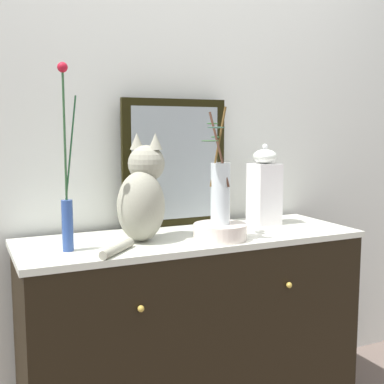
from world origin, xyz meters
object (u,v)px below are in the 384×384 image
Objects in this scene: mirror_leaning at (175,163)px; cat_sitting at (142,195)px; vase_slim_green at (67,198)px; bowl_porcelain at (220,232)px; jar_lidded_porcelain at (264,188)px; vase_glass_clear at (220,190)px; sideboard at (192,331)px.

cat_sitting is (-0.24, -0.23, -0.10)m from mirror_leaning.
bowl_porcelain is at bearing -6.08° from vase_slim_green.
jar_lidded_porcelain is at bearing -20.02° from mirror_leaning.
jar_lidded_porcelain is (0.39, -0.14, -0.12)m from mirror_leaning.
vase_glass_clear is at bearing 167.90° from bowl_porcelain.
sideboard is 0.47m from bowl_porcelain.
cat_sitting is 0.30m from vase_slim_green.
cat_sitting is 1.98× the size of bowl_porcelain.
cat_sitting is 0.63× the size of vase_slim_green.
vase_slim_green is 1.44× the size of vase_glass_clear.
vase_slim_green is at bearing -152.45° from mirror_leaning.
sideboard is at bearing 119.08° from bowl_porcelain.
vase_slim_green reaches higher than sideboard.
jar_lidded_porcelain is at bearing 8.58° from vase_slim_green.
vase_glass_clear is (0.58, -0.06, 0.01)m from vase_slim_green.
mirror_leaning is at bearing 159.98° from jar_lidded_porcelain.
vase_glass_clear reaches higher than bowl_porcelain.
jar_lidded_porcelain is (0.62, 0.09, -0.01)m from cat_sitting.
vase_slim_green reaches higher than bowl_porcelain.
mirror_leaning is (0.02, 0.22, 0.70)m from sideboard.
vase_glass_clear reaches higher than sideboard.
bowl_porcelain is at bearing -81.85° from mirror_leaning.
cat_sitting is at bearing 158.32° from bowl_porcelain.
vase_slim_green is at bearing -170.35° from cat_sitting.
vase_slim_green is 0.93m from jar_lidded_porcelain.
vase_glass_clear is 0.39m from jar_lidded_porcelain.
jar_lidded_porcelain is (0.34, 0.20, 0.14)m from bowl_porcelain.
mirror_leaning is at bearing 97.93° from vase_glass_clear.
cat_sitting reaches higher than bowl_porcelain.
vase_glass_clear is at bearing -6.07° from vase_slim_green.
sideboard is at bearing 118.63° from vase_glass_clear.
mirror_leaning is 2.67× the size of bowl_porcelain.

